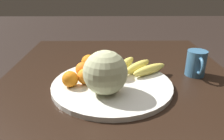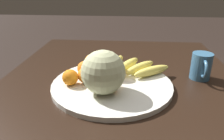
{
  "view_description": "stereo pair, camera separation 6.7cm",
  "coord_description": "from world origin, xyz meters",
  "px_view_note": "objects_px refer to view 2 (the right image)",
  "views": [
    {
      "loc": [
        -0.74,
        0.04,
        1.09
      ],
      "look_at": [
        -0.02,
        0.03,
        0.78
      ],
      "focal_mm": 35.0,
      "sensor_mm": 36.0,
      "label": 1
    },
    {
      "loc": [
        -0.74,
        -0.03,
        1.09
      ],
      "look_at": [
        -0.02,
        0.03,
        0.78
      ],
      "focal_mm": 35.0,
      "sensor_mm": 36.0,
      "label": 2
    }
  ],
  "objects_px": {
    "orange_front_right": "(85,68)",
    "orange_mid_center": "(115,68)",
    "orange_front_left": "(92,61)",
    "melon": "(103,72)",
    "ceramic_mug": "(201,66)",
    "fruit_bowl": "(112,84)",
    "kitchen_table": "(119,107)",
    "orange_back_left": "(85,75)",
    "produce_tag": "(106,78)",
    "orange_back_right": "(70,77)",
    "banana_bunch": "(128,65)"
  },
  "relations": [
    {
      "from": "orange_front_right",
      "to": "orange_mid_center",
      "type": "height_order",
      "value": "orange_mid_center"
    },
    {
      "from": "orange_front_right",
      "to": "orange_front_left",
      "type": "bearing_deg",
      "value": -13.45
    },
    {
      "from": "melon",
      "to": "orange_front_right",
      "type": "xyz_separation_m",
      "value": [
        0.13,
        0.09,
        -0.04
      ]
    },
    {
      "from": "ceramic_mug",
      "to": "fruit_bowl",
      "type": "bearing_deg",
      "value": 106.25
    },
    {
      "from": "kitchen_table",
      "to": "fruit_bowl",
      "type": "relative_size",
      "value": 2.79
    },
    {
      "from": "kitchen_table",
      "to": "orange_mid_center",
      "type": "relative_size",
      "value": 16.32
    },
    {
      "from": "melon",
      "to": "orange_front_right",
      "type": "distance_m",
      "value": 0.17
    },
    {
      "from": "orange_front_right",
      "to": "orange_back_left",
      "type": "relative_size",
      "value": 1.0
    },
    {
      "from": "kitchen_table",
      "to": "orange_back_left",
      "type": "bearing_deg",
      "value": 102.23
    },
    {
      "from": "produce_tag",
      "to": "orange_front_left",
      "type": "bearing_deg",
      "value": 31.57
    },
    {
      "from": "fruit_bowl",
      "to": "melon",
      "type": "bearing_deg",
      "value": 163.22
    },
    {
      "from": "kitchen_table",
      "to": "orange_back_left",
      "type": "xyz_separation_m",
      "value": [
        -0.03,
        0.12,
        0.15
      ]
    },
    {
      "from": "orange_mid_center",
      "to": "orange_back_left",
      "type": "height_order",
      "value": "orange_mid_center"
    },
    {
      "from": "ceramic_mug",
      "to": "orange_front_right",
      "type": "bearing_deg",
      "value": 95.43
    },
    {
      "from": "orange_back_right",
      "to": "produce_tag",
      "type": "distance_m",
      "value": 0.14
    },
    {
      "from": "melon",
      "to": "orange_back_right",
      "type": "distance_m",
      "value": 0.14
    },
    {
      "from": "banana_bunch",
      "to": "produce_tag",
      "type": "xyz_separation_m",
      "value": [
        -0.09,
        0.08,
        -0.02
      ]
    },
    {
      "from": "produce_tag",
      "to": "ceramic_mug",
      "type": "bearing_deg",
      "value": -85.19
    },
    {
      "from": "fruit_bowl",
      "to": "orange_back_right",
      "type": "height_order",
      "value": "orange_back_right"
    },
    {
      "from": "orange_back_left",
      "to": "orange_front_right",
      "type": "bearing_deg",
      "value": 13.56
    },
    {
      "from": "fruit_bowl",
      "to": "kitchen_table",
      "type": "bearing_deg",
      "value": -53.4
    },
    {
      "from": "kitchen_table",
      "to": "orange_front_left",
      "type": "distance_m",
      "value": 0.22
    },
    {
      "from": "kitchen_table",
      "to": "melon",
      "type": "bearing_deg",
      "value": 152.19
    },
    {
      "from": "kitchen_table",
      "to": "orange_back_right",
      "type": "bearing_deg",
      "value": 105.87
    },
    {
      "from": "orange_front_left",
      "to": "banana_bunch",
      "type": "bearing_deg",
      "value": -88.7
    },
    {
      "from": "orange_mid_center",
      "to": "ceramic_mug",
      "type": "height_order",
      "value": "ceramic_mug"
    },
    {
      "from": "banana_bunch",
      "to": "melon",
      "type": "bearing_deg",
      "value": -173.46
    },
    {
      "from": "orange_front_right",
      "to": "orange_back_left",
      "type": "xyz_separation_m",
      "value": [
        -0.06,
        -0.02,
        0.0
      ]
    },
    {
      "from": "banana_bunch",
      "to": "orange_back_left",
      "type": "relative_size",
      "value": 5.11
    },
    {
      "from": "melon",
      "to": "orange_back_right",
      "type": "bearing_deg",
      "value": 69.71
    },
    {
      "from": "melon",
      "to": "orange_front_right",
      "type": "height_order",
      "value": "melon"
    },
    {
      "from": "fruit_bowl",
      "to": "produce_tag",
      "type": "distance_m",
      "value": 0.05
    },
    {
      "from": "orange_front_left",
      "to": "ceramic_mug",
      "type": "xyz_separation_m",
      "value": [
        -0.03,
        -0.44,
        0.0
      ]
    },
    {
      "from": "orange_front_left",
      "to": "orange_mid_center",
      "type": "distance_m",
      "value": 0.13
    },
    {
      "from": "fruit_bowl",
      "to": "melon",
      "type": "xyz_separation_m",
      "value": [
        -0.07,
        0.02,
        0.08
      ]
    },
    {
      "from": "melon",
      "to": "orange_front_left",
      "type": "height_order",
      "value": "melon"
    },
    {
      "from": "orange_front_right",
      "to": "ceramic_mug",
      "type": "distance_m",
      "value": 0.46
    },
    {
      "from": "produce_tag",
      "to": "orange_back_left",
      "type": "bearing_deg",
      "value": 116.63
    },
    {
      "from": "melon",
      "to": "orange_mid_center",
      "type": "relative_size",
      "value": 1.94
    },
    {
      "from": "melon",
      "to": "kitchen_table",
      "type": "bearing_deg",
      "value": -27.81
    },
    {
      "from": "orange_back_right",
      "to": "produce_tag",
      "type": "bearing_deg",
      "value": -61.34
    },
    {
      "from": "melon",
      "to": "ceramic_mug",
      "type": "height_order",
      "value": "melon"
    },
    {
      "from": "banana_bunch",
      "to": "orange_back_right",
      "type": "height_order",
      "value": "orange_back_right"
    },
    {
      "from": "orange_mid_center",
      "to": "orange_back_right",
      "type": "xyz_separation_m",
      "value": [
        -0.08,
        0.15,
        -0.01
      ]
    },
    {
      "from": "melon",
      "to": "orange_back_left",
      "type": "relative_size",
      "value": 2.53
    },
    {
      "from": "kitchen_table",
      "to": "melon",
      "type": "relative_size",
      "value": 8.42
    },
    {
      "from": "orange_back_left",
      "to": "melon",
      "type": "bearing_deg",
      "value": -132.81
    },
    {
      "from": "produce_tag",
      "to": "fruit_bowl",
      "type": "bearing_deg",
      "value": -148.21
    },
    {
      "from": "fruit_bowl",
      "to": "orange_back_left",
      "type": "xyz_separation_m",
      "value": [
        -0.01,
        0.1,
        0.04
      ]
    },
    {
      "from": "ceramic_mug",
      "to": "orange_back_left",
      "type": "bearing_deg",
      "value": 103.59
    }
  ]
}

